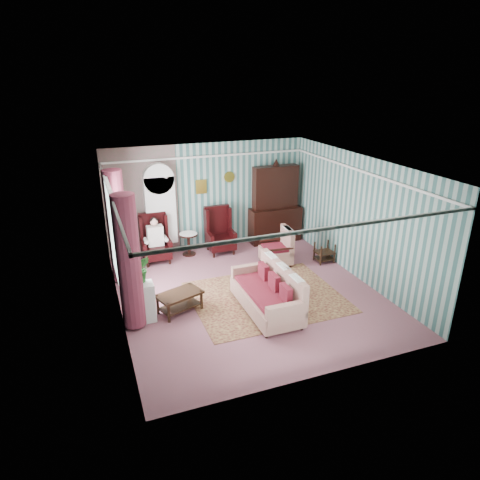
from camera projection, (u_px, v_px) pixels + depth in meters
name	position (u px, v px, depth m)	size (l,w,h in m)	color
floor	(248.00, 293.00, 9.56)	(6.00, 6.00, 0.00)	#874E5C
room_shell	(218.00, 208.00, 8.78)	(5.53, 6.02, 2.91)	#345F5B
bookcase	(161.00, 215.00, 11.18)	(0.80, 0.28, 2.24)	white
dresser_hutch	(276.00, 202.00, 12.12)	(1.50, 0.56, 2.36)	black
wingback_left	(155.00, 239.00, 10.94)	(0.76, 0.80, 1.25)	black
wingback_right	(220.00, 231.00, 11.52)	(0.76, 0.80, 1.25)	black
seated_woman	(156.00, 240.00, 10.96)	(0.44, 0.40, 1.18)	silver
round_side_table	(189.00, 244.00, 11.49)	(0.50, 0.50, 0.60)	black
nest_table	(324.00, 252.00, 11.05)	(0.45, 0.38, 0.54)	black
plant_stand	(140.00, 303.00, 8.37)	(0.55, 0.35, 0.80)	silver
rug	(266.00, 297.00, 9.39)	(3.20, 2.60, 0.01)	#431D16
sofa	(266.00, 287.00, 8.64)	(1.97, 0.97, 1.10)	#B6AD8D
floral_armchair	(276.00, 245.00, 10.82)	(0.80, 0.86, 1.05)	#B9A78F
coffee_table	(180.00, 302.00, 8.76)	(0.90, 0.53, 0.42)	black
potted_plant_a	(136.00, 277.00, 8.03)	(0.41, 0.36, 0.46)	#23571B
potted_plant_b	(142.00, 269.00, 8.25)	(0.29, 0.24, 0.54)	#235019
potted_plant_c	(136.00, 272.00, 8.23)	(0.24, 0.24, 0.43)	#1C581B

